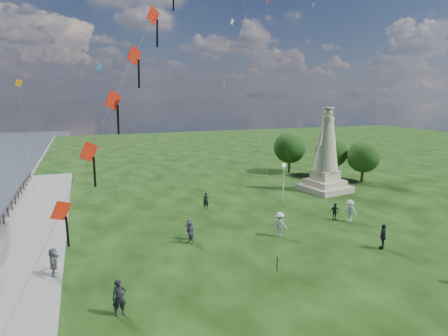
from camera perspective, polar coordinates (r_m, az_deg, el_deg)
name	(u,v)px	position (r m, az deg, el deg)	size (l,w,h in m)	color
statue	(326,160)	(42.09, 15.27, 1.15)	(5.21, 5.21, 9.13)	#C7B397
lamppost	(284,174)	(36.89, 9.08, -0.96)	(0.36, 0.36, 3.90)	silver
tree_row	(323,151)	(49.67, 14.87, 2.48)	(9.54, 12.09, 5.63)	#382314
person_0	(119,298)	(19.44, -15.69, -18.49)	(0.67, 0.44, 1.84)	black
person_1	(190,233)	(26.87, -5.20, -9.84)	(0.80, 0.49, 1.65)	#595960
person_2	(280,224)	(28.47, 8.47, -8.47)	(1.20, 0.62, 1.86)	silver
person_3	(383,236)	(28.17, 23.06, -9.57)	(1.04, 0.53, 1.78)	black
person_5	(54,263)	(24.36, -24.52, -13.07)	(1.55, 0.67, 1.67)	#595960
person_6	(206,201)	(34.79, -2.76, -5.00)	(0.57, 0.37, 1.56)	black
person_8	(350,211)	(33.04, 18.61, -6.19)	(1.19, 0.62, 1.85)	silver
person_9	(335,211)	(33.15, 16.51, -6.36)	(0.85, 0.44, 1.46)	black
person_11	(189,229)	(27.67, -5.29, -9.30)	(1.45, 0.63, 1.56)	#595960
red_kite_train	(122,85)	(20.10, -15.22, 12.13)	(9.53, 9.35, 17.56)	black
small_kites	(205,47)	(40.86, -2.84, 17.96)	(31.26, 18.92, 29.54)	teal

